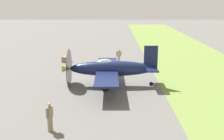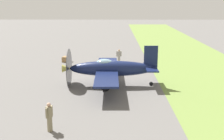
{
  "view_description": "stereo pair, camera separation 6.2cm",
  "coord_description": "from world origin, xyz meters",
  "px_view_note": "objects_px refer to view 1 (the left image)",
  "views": [
    {
      "loc": [
        -27.27,
        -0.81,
        7.43
      ],
      "look_at": [
        -2.59,
        -0.63,
        1.42
      ],
      "focal_mm": 47.24,
      "sensor_mm": 36.0,
      "label": 1
    },
    {
      "loc": [
        -27.27,
        -0.87,
        7.43
      ],
      "look_at": [
        -2.59,
        -0.63,
        1.42
      ],
      "focal_mm": 47.24,
      "sensor_mm": 36.0,
      "label": 2
    }
  ],
  "objects_px": {
    "ground_crew_chief": "(119,56)",
    "airplane_lead": "(110,69)",
    "ground_crew_mechanic": "(50,116)",
    "supply_crate": "(66,59)"
  },
  "relations": [
    {
      "from": "airplane_lead",
      "to": "ground_crew_mechanic",
      "type": "xyz_separation_m",
      "value": [
        -9.09,
        3.31,
        -0.64
      ]
    },
    {
      "from": "ground_crew_mechanic",
      "to": "supply_crate",
      "type": "distance_m",
      "value": 19.13
    },
    {
      "from": "airplane_lead",
      "to": "supply_crate",
      "type": "distance_m",
      "value": 11.35
    },
    {
      "from": "ground_crew_chief",
      "to": "ground_crew_mechanic",
      "type": "bearing_deg",
      "value": -115.43
    },
    {
      "from": "supply_crate",
      "to": "airplane_lead",
      "type": "bearing_deg",
      "value": -151.5
    },
    {
      "from": "ground_crew_chief",
      "to": "airplane_lead",
      "type": "bearing_deg",
      "value": -107.99
    },
    {
      "from": "supply_crate",
      "to": "ground_crew_chief",
      "type": "bearing_deg",
      "value": -98.99
    },
    {
      "from": "ground_crew_mechanic",
      "to": "supply_crate",
      "type": "height_order",
      "value": "ground_crew_mechanic"
    },
    {
      "from": "airplane_lead",
      "to": "ground_crew_chief",
      "type": "relative_size",
      "value": 5.96
    },
    {
      "from": "ground_crew_mechanic",
      "to": "supply_crate",
      "type": "xyz_separation_m",
      "value": [
        19.0,
        2.08,
        -0.59
      ]
    }
  ]
}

